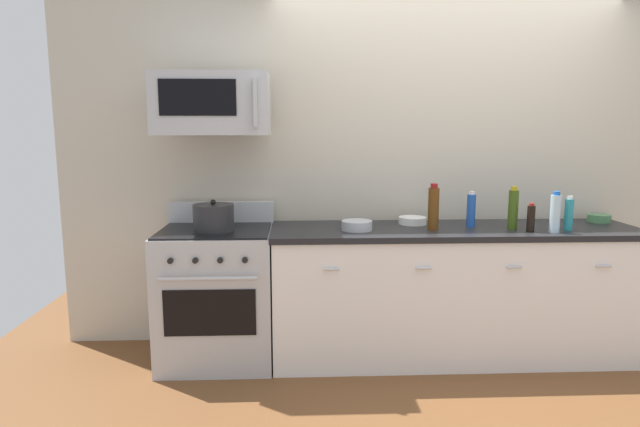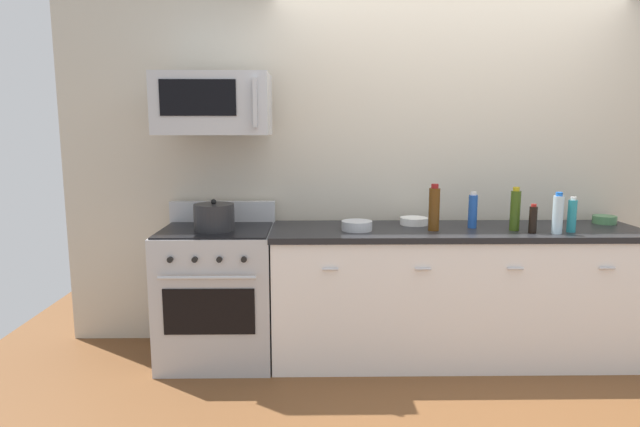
# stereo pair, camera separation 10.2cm
# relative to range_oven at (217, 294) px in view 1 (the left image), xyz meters

# --- Properties ---
(ground_plane) EXTENTS (6.74, 6.74, 0.00)m
(ground_plane) POSITION_rel_range_oven_xyz_m (1.64, -0.00, -0.47)
(ground_plane) COLOR brown
(back_wall) EXTENTS (5.61, 0.10, 2.70)m
(back_wall) POSITION_rel_range_oven_xyz_m (1.64, 0.41, 0.88)
(back_wall) COLOR beige
(back_wall) RESTS_ON ground_plane
(counter_unit) EXTENTS (2.52, 0.66, 0.92)m
(counter_unit) POSITION_rel_range_oven_xyz_m (1.64, -0.00, -0.01)
(counter_unit) COLOR white
(counter_unit) RESTS_ON ground_plane
(range_oven) EXTENTS (0.76, 0.69, 1.07)m
(range_oven) POSITION_rel_range_oven_xyz_m (0.00, 0.00, 0.00)
(range_oven) COLOR #B7BABF
(range_oven) RESTS_ON ground_plane
(microwave) EXTENTS (0.74, 0.44, 0.40)m
(microwave) POSITION_rel_range_oven_xyz_m (0.00, 0.04, 1.28)
(microwave) COLOR #B7BABF
(bottle_wine_amber) EXTENTS (0.07, 0.07, 0.31)m
(bottle_wine_amber) POSITION_rel_range_oven_xyz_m (1.46, -0.07, 0.60)
(bottle_wine_amber) COLOR #59330F
(bottle_wine_amber) RESTS_ON countertop_slab
(bottle_water_clear) EXTENTS (0.07, 0.07, 0.27)m
(bottle_water_clear) POSITION_rel_range_oven_xyz_m (2.23, -0.19, 0.58)
(bottle_water_clear) COLOR silver
(bottle_water_clear) RESTS_ON countertop_slab
(bottle_soda_blue) EXTENTS (0.06, 0.06, 0.25)m
(bottle_soda_blue) POSITION_rel_range_oven_xyz_m (1.75, 0.02, 0.57)
(bottle_soda_blue) COLOR #1E4CA5
(bottle_soda_blue) RESTS_ON countertop_slab
(bottle_soy_sauce_dark) EXTENTS (0.05, 0.05, 0.19)m
(bottle_soy_sauce_dark) POSITION_rel_range_oven_xyz_m (2.08, -0.17, 0.54)
(bottle_soy_sauce_dark) COLOR black
(bottle_soy_sauce_dark) RESTS_ON countertop_slab
(bottle_olive_oil) EXTENTS (0.07, 0.07, 0.29)m
(bottle_olive_oil) POSITION_rel_range_oven_xyz_m (2.00, -0.08, 0.59)
(bottle_olive_oil) COLOR #385114
(bottle_olive_oil) RESTS_ON countertop_slab
(bottle_dish_soap) EXTENTS (0.06, 0.06, 0.23)m
(bottle_dish_soap) POSITION_rel_range_oven_xyz_m (2.35, -0.14, 0.56)
(bottle_dish_soap) COLOR teal
(bottle_dish_soap) RESTS_ON countertop_slab
(bowl_steel_prep) EXTENTS (0.20, 0.20, 0.06)m
(bowl_steel_prep) POSITION_rel_range_oven_xyz_m (0.95, -0.06, 0.49)
(bowl_steel_prep) COLOR #B2B5BA
(bowl_steel_prep) RESTS_ON countertop_slab
(bowl_green_glaze) EXTENTS (0.16, 0.16, 0.06)m
(bowl_green_glaze) POSITION_rel_range_oven_xyz_m (2.74, 0.17, 0.48)
(bowl_green_glaze) COLOR #477A4C
(bowl_green_glaze) RESTS_ON countertop_slab
(bowl_white_ceramic) EXTENTS (0.20, 0.20, 0.05)m
(bowl_white_ceramic) POSITION_rel_range_oven_xyz_m (1.37, 0.15, 0.48)
(bowl_white_ceramic) COLOR white
(bowl_white_ceramic) RESTS_ON countertop_slab
(stockpot) EXTENTS (0.27, 0.27, 0.21)m
(stockpot) POSITION_rel_range_oven_xyz_m (0.00, -0.05, 0.54)
(stockpot) COLOR #262628
(stockpot) RESTS_ON range_oven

